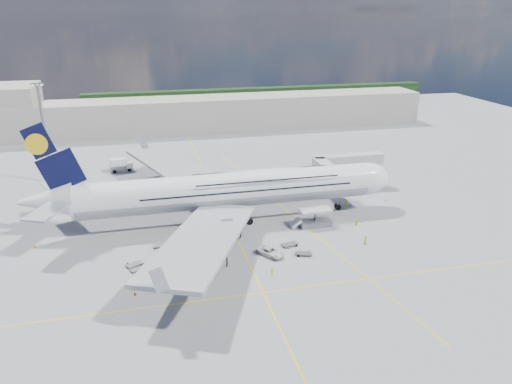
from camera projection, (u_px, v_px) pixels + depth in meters
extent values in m
plane|color=gray|center=(238.00, 240.00, 97.33)|extent=(300.00, 300.00, 0.00)
cube|color=yellow|center=(238.00, 240.00, 97.33)|extent=(0.25, 220.00, 0.01)
cube|color=yellow|center=(263.00, 293.00, 79.09)|extent=(120.00, 0.25, 0.01)
cube|color=yellow|center=(291.00, 214.00, 109.55)|extent=(14.16, 99.06, 0.01)
cylinder|color=white|center=(227.00, 190.00, 104.11)|extent=(62.00, 7.20, 7.20)
cylinder|color=#9EA0A5|center=(227.00, 191.00, 104.16)|extent=(60.76, 7.13, 7.13)
ellipsoid|color=white|center=(265.00, 178.00, 105.19)|extent=(36.00, 6.84, 3.76)
ellipsoid|color=white|center=(364.00, 179.00, 110.97)|extent=(11.52, 7.20, 7.20)
ellipsoid|color=black|center=(378.00, 175.00, 111.48)|extent=(3.84, 4.16, 1.44)
cone|color=white|center=(46.00, 201.00, 95.97)|extent=(10.00, 6.84, 6.84)
cube|color=black|center=(51.00, 156.00, 93.37)|extent=(11.02, 0.46, 14.61)
cylinder|color=yellow|center=(37.00, 144.00, 92.04)|extent=(4.00, 0.60, 4.00)
cube|color=#999EA3|center=(180.00, 170.00, 120.99)|extent=(25.49, 39.15, 3.35)
cube|color=#999EA3|center=(203.00, 239.00, 84.51)|extent=(25.49, 39.15, 3.35)
cylinder|color=#B7BABF|center=(205.00, 188.00, 116.09)|extent=(5.20, 3.50, 3.50)
cylinder|color=#B7BABF|center=(181.00, 175.00, 124.66)|extent=(5.20, 3.50, 3.50)
cylinder|color=#B7BABF|center=(224.00, 231.00, 93.29)|extent=(5.20, 3.50, 3.50)
cylinder|color=#B7BABF|center=(209.00, 260.00, 82.71)|extent=(5.20, 3.50, 3.50)
cylinder|color=gray|center=(338.00, 200.00, 111.23)|extent=(0.44, 0.44, 3.80)
cylinder|color=black|center=(338.00, 207.00, 111.77)|extent=(1.30, 0.90, 1.30)
cylinder|color=gray|center=(228.00, 210.00, 105.69)|extent=(0.56, 0.56, 3.80)
cylinder|color=black|center=(225.00, 211.00, 109.11)|extent=(1.50, 0.90, 1.50)
cube|color=#B7B7BC|center=(325.00, 168.00, 117.38)|extent=(3.00, 10.00, 2.60)
cube|color=#B7B7BC|center=(348.00, 160.00, 123.71)|extent=(18.00, 3.00, 2.60)
cylinder|color=gray|center=(328.00, 178.00, 121.79)|extent=(0.80, 0.80, 7.10)
cylinder|color=black|center=(327.00, 190.00, 122.86)|extent=(0.90, 0.80, 0.90)
cylinder|color=gray|center=(376.00, 171.00, 126.71)|extent=(1.00, 1.00, 7.10)
cube|color=gray|center=(375.00, 183.00, 127.80)|extent=(2.00, 2.00, 0.80)
cylinder|color=#B7B7BC|center=(331.00, 173.00, 113.92)|extent=(3.60, 3.60, 2.80)
cube|color=silver|center=(315.00, 210.00, 102.54)|extent=(6.50, 3.20, 0.35)
cube|color=gray|center=(315.00, 223.00, 103.55)|extent=(6.50, 3.20, 1.10)
cube|color=gray|center=(315.00, 216.00, 103.04)|extent=(0.22, 1.99, 3.00)
cylinder|color=black|center=(305.00, 227.00, 101.95)|extent=(0.70, 0.30, 0.70)
cube|color=silver|center=(296.00, 223.00, 102.47)|extent=(2.16, 2.60, 1.60)
cylinder|color=gray|center=(45.00, 135.00, 125.20)|extent=(0.70, 0.70, 25.00)
cube|color=gray|center=(37.00, 84.00, 120.81)|extent=(3.00, 0.40, 0.60)
cube|color=#B2AD9E|center=(185.00, 115.00, 181.90)|extent=(180.00, 16.00, 12.00)
cube|color=#193814|center=(261.00, 96.00, 232.49)|extent=(160.00, 6.00, 8.00)
cube|color=gray|center=(138.00, 269.00, 85.71)|extent=(2.91, 2.27, 0.15)
cylinder|color=black|center=(132.00, 272.00, 85.04)|extent=(0.38, 0.15, 0.38)
cylinder|color=black|center=(144.00, 267.00, 86.44)|extent=(0.38, 0.15, 0.38)
cube|color=gray|center=(171.00, 263.00, 87.40)|extent=(3.45, 1.97, 0.20)
cylinder|color=black|center=(163.00, 267.00, 86.54)|extent=(0.49, 0.20, 0.49)
cylinder|color=black|center=(178.00, 262.00, 88.36)|extent=(0.49, 0.20, 0.49)
cube|color=silver|center=(171.00, 259.00, 87.09)|extent=(2.55, 1.81, 1.68)
cube|color=gray|center=(160.00, 246.00, 94.09)|extent=(2.85, 1.66, 0.17)
cylinder|color=black|center=(155.00, 248.00, 93.39)|extent=(0.40, 0.17, 0.40)
cylinder|color=black|center=(166.00, 244.00, 94.88)|extent=(0.40, 0.17, 0.40)
cube|color=gray|center=(135.00, 264.00, 87.19)|extent=(3.27, 2.81, 0.17)
cylinder|color=black|center=(128.00, 267.00, 86.45)|extent=(0.42, 0.17, 0.42)
cylinder|color=black|center=(141.00, 263.00, 88.02)|extent=(0.42, 0.17, 0.42)
cube|color=gray|center=(290.00, 244.00, 94.64)|extent=(3.31, 2.25, 0.18)
cylinder|color=black|center=(284.00, 247.00, 93.87)|extent=(0.44, 0.18, 0.44)
cylinder|color=black|center=(295.00, 243.00, 95.51)|extent=(0.44, 0.18, 0.44)
cube|color=gray|center=(304.00, 253.00, 91.18)|extent=(3.35, 2.48, 0.18)
cylinder|color=black|center=(298.00, 256.00, 90.41)|extent=(0.44, 0.18, 0.44)
cylinder|color=black|center=(309.00, 252.00, 92.03)|extent=(0.44, 0.18, 0.44)
cube|color=white|center=(218.00, 261.00, 87.31)|extent=(3.41, 2.08, 1.48)
cube|color=black|center=(218.00, 257.00, 87.00)|extent=(1.39, 1.56, 0.57)
cylinder|color=black|center=(212.00, 266.00, 86.64)|extent=(0.73, 0.28, 0.73)
cylinder|color=black|center=(224.00, 261.00, 88.29)|extent=(0.73, 0.28, 0.73)
cube|color=gray|center=(152.00, 196.00, 117.80)|extent=(6.07, 3.33, 1.77)
cube|color=white|center=(149.00, 189.00, 117.08)|extent=(4.63, 3.08, 1.95)
cube|color=white|center=(161.00, 192.00, 118.01)|extent=(2.00, 2.33, 1.42)
cube|color=black|center=(164.00, 191.00, 118.09)|extent=(0.52, 1.76, 0.80)
cylinder|color=black|center=(161.00, 198.00, 117.44)|extent=(0.97, 0.31, 0.97)
cylinder|color=black|center=(144.00, 196.00, 118.43)|extent=(0.97, 0.31, 0.97)
cube|color=#F9530D|center=(149.00, 192.00, 117.30)|extent=(4.68, 3.14, 0.44)
cube|color=gray|center=(121.00, 168.00, 137.84)|extent=(6.22, 3.14, 1.83)
cube|color=white|center=(118.00, 162.00, 137.10)|extent=(4.70, 2.97, 2.01)
cube|color=white|center=(129.00, 165.00, 138.06)|extent=(1.97, 2.34, 1.46)
cube|color=black|center=(132.00, 164.00, 138.14)|extent=(0.44, 1.83, 0.82)
cylinder|color=black|center=(129.00, 170.00, 137.47)|extent=(1.01, 0.32, 1.01)
cylinder|color=black|center=(114.00, 169.00, 138.50)|extent=(1.01, 0.32, 1.01)
imported|color=silver|center=(270.00, 252.00, 90.74)|extent=(5.03, 5.87, 1.50)
imported|color=#CBDC17|center=(347.00, 203.00, 112.84)|extent=(0.85, 0.69, 2.01)
imported|color=#CDE818|center=(357.00, 223.00, 102.79)|extent=(0.89, 0.92, 1.50)
imported|color=#BEEB18|center=(179.00, 250.00, 91.36)|extent=(0.86, 1.07, 1.70)
imported|color=#D0E418|center=(366.00, 240.00, 95.15)|extent=(0.71, 0.96, 1.79)
imported|color=#BBE117|center=(272.00, 272.00, 83.59)|extent=(1.22, 0.90, 1.68)
cone|color=#F9530D|center=(386.00, 200.00, 116.53)|extent=(0.39, 0.39, 0.50)
cube|color=#F9530D|center=(386.00, 201.00, 116.61)|extent=(0.34, 0.34, 0.03)
cone|color=#F9530D|center=(183.00, 198.00, 117.95)|extent=(0.50, 0.50, 0.63)
cube|color=#F9530D|center=(183.00, 199.00, 118.05)|extent=(0.43, 0.43, 0.03)
cone|color=#F9530D|center=(179.00, 191.00, 122.46)|extent=(0.40, 0.40, 0.51)
cube|color=#F9530D|center=(179.00, 192.00, 122.54)|extent=(0.34, 0.34, 0.03)
cone|color=#F9530D|center=(210.00, 251.00, 92.02)|extent=(0.45, 0.45, 0.58)
cube|color=#F9530D|center=(210.00, 253.00, 92.12)|extent=(0.39, 0.39, 0.03)
cone|color=#F9530D|center=(135.00, 293.00, 78.36)|extent=(0.48, 0.48, 0.61)
cube|color=#F9530D|center=(135.00, 295.00, 78.46)|extent=(0.42, 0.42, 0.03)
cone|color=#F9530D|center=(34.00, 246.00, 93.86)|extent=(0.47, 0.47, 0.60)
cube|color=#F9530D|center=(35.00, 248.00, 93.96)|extent=(0.41, 0.41, 0.03)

